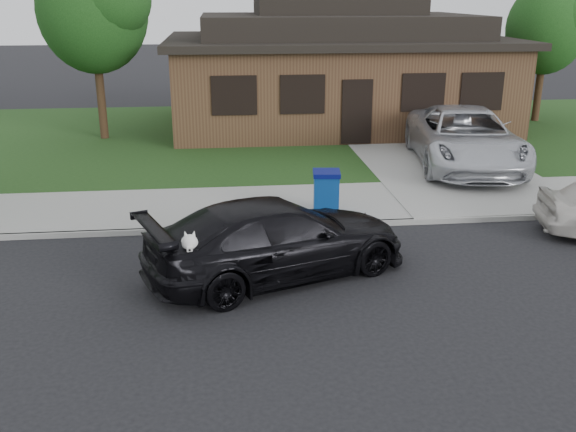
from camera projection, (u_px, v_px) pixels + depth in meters
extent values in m
plane|color=black|center=(256.00, 303.00, 10.70)|extent=(120.00, 120.00, 0.00)
cube|color=gray|center=(243.00, 206.00, 15.38)|extent=(60.00, 3.00, 0.12)
cube|color=gray|center=(246.00, 228.00, 13.97)|extent=(60.00, 0.12, 0.12)
cube|color=#193814|center=(234.00, 137.00, 22.90)|extent=(60.00, 13.00, 0.13)
cube|color=gray|center=(423.00, 152.00, 20.69)|extent=(4.50, 13.00, 0.14)
imported|color=black|center=(278.00, 239.00, 11.55)|extent=(5.26, 3.64, 1.41)
ellipsoid|color=white|center=(191.00, 244.00, 10.48)|extent=(0.34, 0.40, 0.30)
sphere|color=white|center=(190.00, 243.00, 10.23)|extent=(0.26, 0.26, 0.26)
cube|color=white|center=(190.00, 249.00, 10.13)|extent=(0.09, 0.12, 0.08)
sphere|color=black|center=(190.00, 250.00, 10.07)|extent=(0.04, 0.04, 0.04)
cone|color=white|center=(185.00, 234.00, 10.23)|extent=(0.11, 0.11, 0.14)
cone|color=white|center=(194.00, 234.00, 10.24)|extent=(0.11, 0.11, 0.14)
imported|color=silver|center=(465.00, 138.00, 18.47)|extent=(3.60, 6.29, 1.65)
cube|color=navy|center=(326.00, 195.00, 14.55)|extent=(0.61, 0.61, 0.91)
cube|color=#070E5A|center=(327.00, 173.00, 14.39)|extent=(0.67, 0.67, 0.10)
cylinder|color=black|center=(319.00, 215.00, 14.39)|extent=(0.07, 0.15, 0.14)
cylinder|color=black|center=(337.00, 214.00, 14.44)|extent=(0.07, 0.15, 0.14)
cube|color=#422B1C|center=(335.00, 84.00, 24.67)|extent=(12.00, 8.00, 3.00)
cube|color=black|center=(336.00, 40.00, 24.14)|extent=(12.60, 8.60, 0.25)
cube|color=black|center=(337.00, 25.00, 23.97)|extent=(10.00, 6.50, 0.80)
cube|color=black|center=(337.00, 6.00, 23.74)|extent=(6.00, 3.50, 0.60)
cube|color=black|center=(357.00, 112.00, 21.02)|extent=(1.00, 0.06, 2.10)
cube|color=black|center=(234.00, 95.00, 20.42)|extent=(1.30, 0.05, 1.10)
cube|color=black|center=(303.00, 94.00, 20.64)|extent=(1.30, 0.05, 1.10)
cube|color=black|center=(423.00, 92.00, 21.05)|extent=(1.30, 0.05, 1.10)
cube|color=black|center=(482.00, 91.00, 21.26)|extent=(1.30, 0.05, 1.10)
cylinder|color=#332114|center=(102.00, 102.00, 22.01)|extent=(0.28, 0.28, 2.48)
ellipsoid|color=#143811|center=(93.00, 10.00, 21.02)|extent=(3.60, 3.60, 4.14)
cylinder|color=#332114|center=(538.00, 95.00, 25.18)|extent=(0.28, 0.28, 2.03)
ellipsoid|color=#143811|center=(546.00, 28.00, 24.36)|extent=(3.00, 3.00, 3.45)
sphere|color=#26591E|center=(569.00, 21.00, 23.90)|extent=(2.10, 2.10, 2.10)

